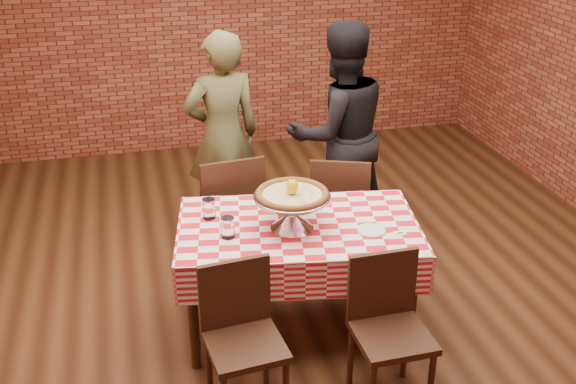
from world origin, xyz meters
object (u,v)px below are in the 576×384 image
object	(u,v)px
water_glass_left	(228,228)
diner_olive	(223,136)
condiment_caddy	(299,195)
chair_far_left	(227,209)
table	(298,278)
pizza	(292,195)
diner_black	(339,134)
chair_near_left	(245,348)
pizza_stand	(292,212)
chair_far_right	(340,208)
chair_near_right	(392,338)
water_glass_right	(209,209)

from	to	relation	value
water_glass_left	diner_olive	size ratio (longest dim) A/B	0.08
condiment_caddy	chair_far_left	distance (m)	0.81
table	pizza	bearing A→B (deg)	-154.61
water_glass_left	diner_black	world-z (taller)	diner_black
pizza	water_glass_left	xyz separation A→B (m)	(-0.40, -0.03, -0.15)
pizza	chair_near_left	size ratio (longest dim) A/B	0.50
water_glass_left	diner_black	distance (m)	1.62
table	water_glass_left	xyz separation A→B (m)	(-0.44, -0.05, 0.45)
pizza_stand	condiment_caddy	bearing A→B (deg)	66.92
pizza	chair_near_left	xyz separation A→B (m)	(-0.42, -0.67, -0.54)
chair_far_right	chair_near_right	bearing A→B (deg)	103.25
water_glass_right	condiment_caddy	world-z (taller)	condiment_caddy
condiment_caddy	diner_black	bearing A→B (deg)	56.11
pizza	water_glass_right	size ratio (longest dim) A/B	3.41
water_glass_left	chair_far_left	world-z (taller)	chair_far_left
condiment_caddy	chair_near_left	world-z (taller)	condiment_caddy
pizza	water_glass_left	bearing A→B (deg)	-175.91
chair_far_right	diner_black	xyz separation A→B (m)	(0.11, 0.42, 0.42)
water_glass_left	chair_far_left	xyz separation A→B (m)	(0.13, 0.92, -0.35)
water_glass_left	chair_far_right	bearing A→B (deg)	39.29
table	condiment_caddy	world-z (taller)	condiment_caddy
pizza	chair_near_left	world-z (taller)	pizza
condiment_caddy	chair_near_right	distance (m)	1.16
condiment_caddy	diner_olive	xyz separation A→B (m)	(-0.31, 1.18, 0.01)
chair_near_right	water_glass_right	bearing A→B (deg)	127.97
water_glass_right	chair_near_left	size ratio (longest dim) A/B	0.15
table	diner_olive	xyz separation A→B (m)	(-0.24, 1.44, 0.46)
pizza_stand	diner_black	world-z (taller)	diner_black
water_glass_left	chair_far_left	distance (m)	1.00
chair_far_right	diner_olive	xyz separation A→B (m)	(-0.75, 0.70, 0.38)
water_glass_right	chair_near_right	distance (m)	1.38
pizza	water_glass_left	distance (m)	0.43
pizza_stand	chair_near_left	size ratio (longest dim) A/B	0.55
diner_black	chair_near_right	bearing A→B (deg)	74.38
chair_near_left	diner_black	xyz separation A→B (m)	(1.10, 1.85, 0.44)
water_glass_left	chair_near_left	distance (m)	0.75
chair_far_right	water_glass_right	bearing A→B (deg)	47.05
table	condiment_caddy	bearing A→B (deg)	74.19
condiment_caddy	chair_near_left	xyz separation A→B (m)	(-0.54, -0.95, -0.39)
water_glass_left	chair_far_right	distance (m)	1.30
diner_black	pizza_stand	bearing A→B (deg)	53.74
chair_far_right	diner_olive	bearing A→B (deg)	-22.20
water_glass_left	condiment_caddy	size ratio (longest dim) A/B	0.91
water_glass_right	chair_near_right	xyz separation A→B (m)	(0.83, -1.03, -0.39)
table	pizza	size ratio (longest dim) A/B	3.32
chair_near_right	chair_far_right	size ratio (longest dim) A/B	0.97
table	chair_far_left	world-z (taller)	chair_far_left
diner_olive	diner_black	size ratio (longest dim) A/B	0.95
water_glass_left	chair_near_right	xyz separation A→B (m)	(0.76, -0.75, -0.39)
pizza	diner_black	world-z (taller)	diner_black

